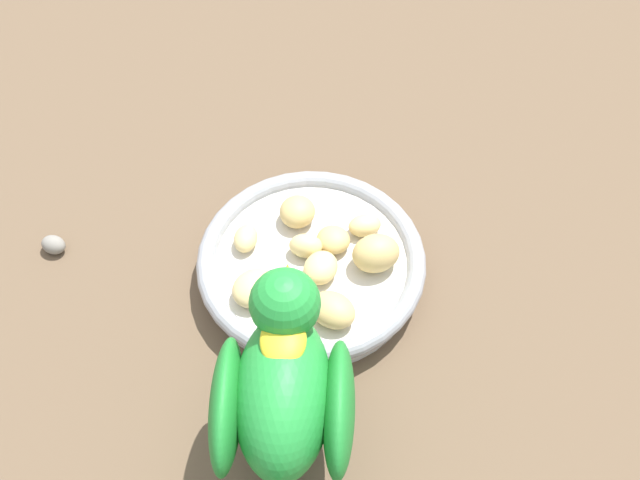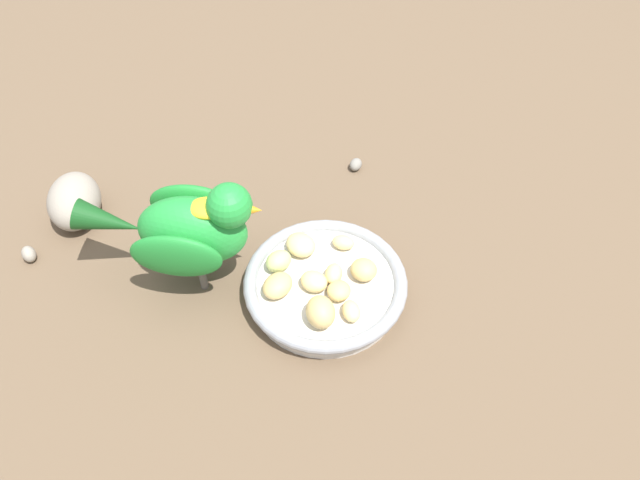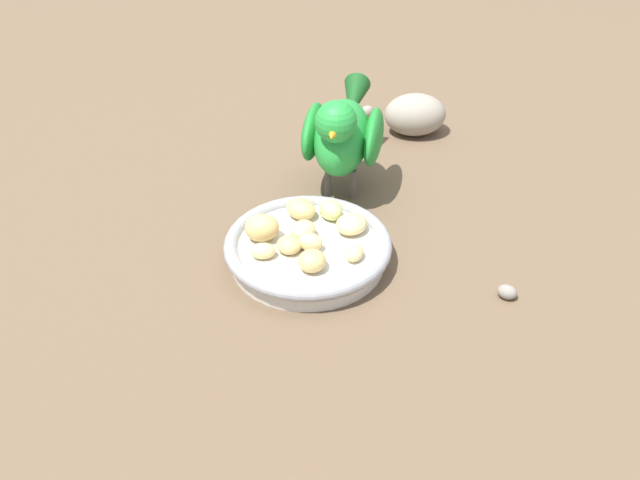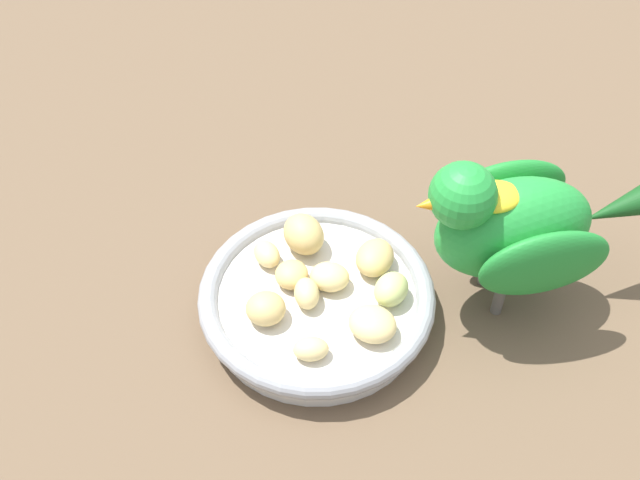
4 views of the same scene
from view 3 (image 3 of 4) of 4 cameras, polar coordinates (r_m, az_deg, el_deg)
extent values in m
plane|color=brown|center=(0.84, -2.37, -1.91)|extent=(4.00, 4.00, 0.00)
cylinder|color=beige|center=(0.84, -0.93, -1.01)|extent=(0.17, 0.17, 0.02)
torus|color=#93969B|center=(0.83, -0.93, -0.34)|extent=(0.19, 0.19, 0.02)
ellipsoid|color=#E5C67F|center=(0.84, -1.49, 0.84)|extent=(0.03, 0.03, 0.02)
ellipsoid|color=tan|center=(0.79, -0.62, -1.60)|extent=(0.03, 0.04, 0.02)
ellipsoid|color=#E5C67F|center=(0.81, -4.39, -0.84)|extent=(0.03, 0.03, 0.02)
ellipsoid|color=#E5C67F|center=(0.81, 2.63, -0.98)|extent=(0.03, 0.03, 0.02)
ellipsoid|color=tan|center=(0.87, -1.47, 2.40)|extent=(0.04, 0.03, 0.02)
ellipsoid|color=#E5C67F|center=(0.85, 2.42, 1.22)|extent=(0.04, 0.04, 0.02)
ellipsoid|color=#C6D17A|center=(0.87, 0.73, 2.37)|extent=(0.04, 0.03, 0.02)
ellipsoid|color=tan|center=(0.84, -4.46, 0.93)|extent=(0.05, 0.05, 0.03)
ellipsoid|color=#E5C67F|center=(0.82, -0.74, -0.17)|extent=(0.03, 0.03, 0.02)
ellipsoid|color=tan|center=(0.82, -2.38, -0.38)|extent=(0.03, 0.03, 0.02)
cylinder|color=#59544C|center=(0.95, 2.50, 4.31)|extent=(0.01, 0.01, 0.04)
cylinder|color=#59544C|center=(0.95, 0.63, 4.50)|extent=(0.01, 0.01, 0.04)
ellipsoid|color=green|center=(0.93, 1.69, 7.86)|extent=(0.12, 0.14, 0.09)
ellipsoid|color=#1E7F2D|center=(0.93, 4.12, 7.89)|extent=(0.07, 0.10, 0.06)
ellipsoid|color=#1E7F2D|center=(0.94, -0.54, 8.32)|extent=(0.07, 0.10, 0.06)
cone|color=#144719|center=(1.01, 2.57, 10.59)|extent=(0.07, 0.09, 0.05)
sphere|color=green|center=(0.86, 1.24, 9.02)|extent=(0.07, 0.07, 0.05)
cone|color=orange|center=(0.85, 0.96, 8.09)|extent=(0.03, 0.03, 0.02)
ellipsoid|color=yellow|center=(0.89, 1.50, 9.38)|extent=(0.05, 0.05, 0.01)
ellipsoid|color=gray|center=(1.10, 7.28, 9.48)|extent=(0.11, 0.11, 0.06)
ellipsoid|color=gray|center=(0.82, 14.12, -3.87)|extent=(0.02, 0.02, 0.02)
ellipsoid|color=gray|center=(1.15, 3.60, 9.74)|extent=(0.02, 0.03, 0.02)
camera|label=1|loc=(1.12, 3.38, 44.24)|focal=54.01mm
camera|label=2|loc=(0.84, -39.30, 34.62)|focal=34.57mm
camera|label=4|loc=(0.62, 38.78, 29.06)|focal=43.98mm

